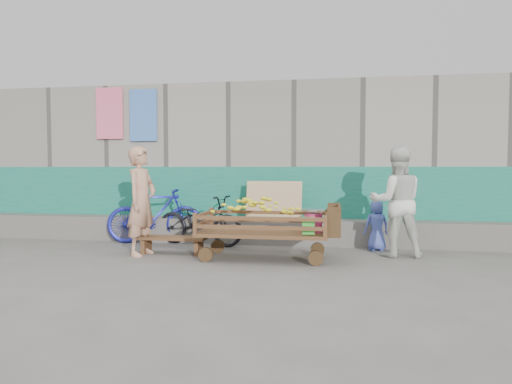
% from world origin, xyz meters
% --- Properties ---
extents(ground, '(80.00, 80.00, 0.00)m').
position_xyz_m(ground, '(0.00, 0.00, 0.00)').
color(ground, '#5B5953').
rests_on(ground, ground).
extents(building_wall, '(12.00, 3.50, 3.00)m').
position_xyz_m(building_wall, '(-0.00, 4.05, 1.47)').
color(building_wall, gray).
rests_on(building_wall, ground).
extents(banana_cart, '(2.11, 0.96, 0.90)m').
position_xyz_m(banana_cart, '(0.27, 0.92, 0.61)').
color(banana_cart, '#4F2E1B').
rests_on(banana_cart, ground).
extents(bench, '(1.11, 0.33, 0.28)m').
position_xyz_m(bench, '(-1.20, 1.09, 0.20)').
color(bench, '#4F2E1B').
rests_on(bench, ground).
extents(vendor_man, '(0.50, 0.68, 1.71)m').
position_xyz_m(vendor_man, '(-1.63, 0.90, 0.86)').
color(vendor_man, tan).
rests_on(vendor_man, ground).
extents(woman, '(0.87, 0.70, 1.71)m').
position_xyz_m(woman, '(2.32, 1.48, 0.85)').
color(woman, silver).
rests_on(woman, ground).
extents(child, '(0.47, 0.37, 0.84)m').
position_xyz_m(child, '(2.06, 1.92, 0.42)').
color(child, '#4457B6').
rests_on(child, ground).
extents(bicycle_dark, '(1.79, 0.99, 0.89)m').
position_xyz_m(bicycle_dark, '(-1.01, 1.96, 0.45)').
color(bicycle_dark, black).
rests_on(bicycle_dark, ground).
extents(bicycle_blue, '(1.81, 0.91, 1.05)m').
position_xyz_m(bicycle_blue, '(-1.87, 2.05, 0.52)').
color(bicycle_blue, '#1F259F').
rests_on(bicycle_blue, ground).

